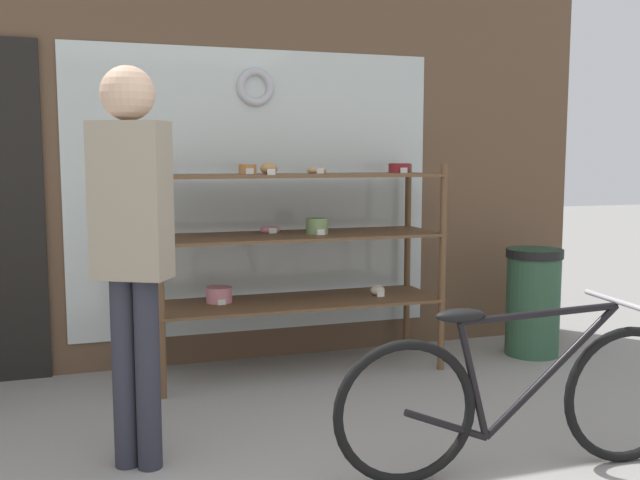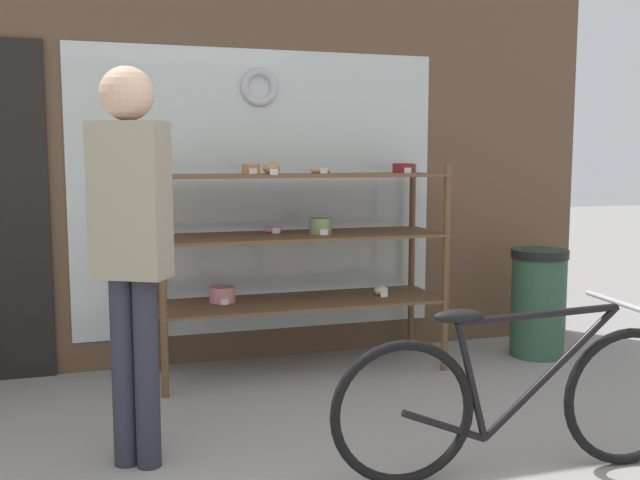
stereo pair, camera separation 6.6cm
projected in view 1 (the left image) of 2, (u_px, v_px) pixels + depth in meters
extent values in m
cube|color=brown|center=(223.00, 67.00, 4.71)|extent=(5.38, 0.08, 3.96)
cube|color=silver|center=(256.00, 192.00, 4.82)|extent=(2.48, 0.02, 1.90)
torus|color=#B7B7BC|center=(256.00, 87.00, 4.72)|extent=(0.26, 0.06, 0.26)
cylinder|color=brown|center=(160.00, 284.00, 4.05)|extent=(0.04, 0.04, 1.34)
cylinder|color=brown|center=(442.00, 269.00, 4.61)|extent=(0.04, 0.04, 1.34)
cylinder|color=brown|center=(152.00, 270.00, 4.55)|extent=(0.04, 0.04, 1.34)
cylinder|color=brown|center=(407.00, 258.00, 5.11)|extent=(0.04, 0.04, 1.34)
cube|color=brown|center=(298.00, 302.00, 4.60)|extent=(1.84, 0.57, 0.02)
cube|color=brown|center=(298.00, 235.00, 4.55)|extent=(1.84, 0.57, 0.02)
cube|color=brown|center=(298.00, 175.00, 4.51)|extent=(1.84, 0.57, 0.02)
cylinder|color=pink|center=(219.00, 295.00, 4.53)|extent=(0.16, 0.16, 0.10)
cube|color=white|center=(222.00, 302.00, 4.45)|extent=(0.05, 0.00, 0.04)
cylinder|color=#7A995B|center=(317.00, 226.00, 4.57)|extent=(0.14, 0.14, 0.10)
cube|color=white|center=(321.00, 232.00, 4.49)|extent=(0.05, 0.00, 0.04)
torus|color=tan|center=(317.00, 170.00, 4.72)|extent=(0.13, 0.13, 0.04)
cube|color=white|center=(320.00, 171.00, 4.65)|extent=(0.05, 0.00, 0.04)
ellipsoid|color=#AD7F4C|center=(269.00, 168.00, 4.33)|extent=(0.11, 0.09, 0.07)
cube|color=white|center=(271.00, 172.00, 4.27)|extent=(0.05, 0.00, 0.04)
cylinder|color=maroon|center=(399.00, 168.00, 4.87)|extent=(0.14, 0.14, 0.06)
cube|color=white|center=(404.00, 170.00, 4.80)|extent=(0.05, 0.00, 0.04)
torus|color=pink|center=(270.00, 230.00, 4.66)|extent=(0.13, 0.13, 0.03)
cube|color=white|center=(273.00, 231.00, 4.59)|extent=(0.05, 0.00, 0.04)
ellipsoid|color=beige|center=(378.00, 290.00, 4.76)|extent=(0.10, 0.08, 0.07)
cube|color=white|center=(381.00, 294.00, 4.71)|extent=(0.05, 0.00, 0.04)
cylinder|color=#C67F42|center=(248.00, 169.00, 4.56)|extent=(0.11, 0.11, 0.06)
cube|color=white|center=(250.00, 171.00, 4.50)|extent=(0.05, 0.00, 0.04)
torus|color=black|center=(405.00, 412.00, 3.01)|extent=(0.63, 0.11, 0.63)
torus|color=black|center=(627.00, 395.00, 3.23)|extent=(0.63, 0.11, 0.63)
cylinder|color=black|center=(552.00, 371.00, 3.13)|extent=(0.63, 0.10, 0.58)
cylinder|color=black|center=(540.00, 314.00, 3.09)|extent=(0.74, 0.11, 0.07)
cylinder|color=black|center=(473.00, 381.00, 3.06)|extent=(0.17, 0.05, 0.53)
cylinder|color=black|center=(446.00, 425.00, 3.06)|extent=(0.38, 0.07, 0.17)
ellipsoid|color=black|center=(460.00, 316.00, 3.01)|extent=(0.23, 0.11, 0.06)
cylinder|color=#B2B2B7|center=(616.00, 301.00, 3.16)|extent=(0.07, 0.46, 0.02)
cylinder|color=#282833|center=(125.00, 373.00, 3.18)|extent=(0.11, 0.11, 0.86)
cylinder|color=#282833|center=(148.00, 374.00, 3.16)|extent=(0.11, 0.11, 0.86)
cube|color=gray|center=(131.00, 201.00, 3.08)|extent=(0.37, 0.31, 0.68)
sphere|color=tan|center=(128.00, 93.00, 3.02)|extent=(0.23, 0.23, 0.23)
cylinder|color=#2D5138|center=(533.00, 302.00, 5.00)|extent=(0.37, 0.37, 0.75)
cylinder|color=black|center=(535.00, 253.00, 4.96)|extent=(0.39, 0.39, 0.06)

